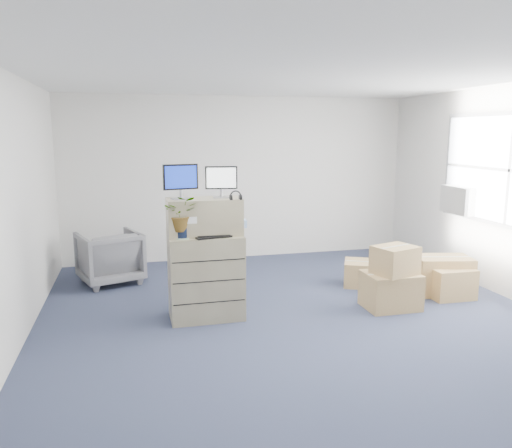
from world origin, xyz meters
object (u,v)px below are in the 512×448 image
object	(u,v)px
filing_cabinet_lower	(206,277)
potted_plant	(181,219)
monitor_left	(181,180)
office_chair	(110,255)
water_bottle	(213,223)
monitor_right	(221,180)
keyboard	(213,237)

from	to	relation	value
filing_cabinet_lower	potted_plant	world-z (taller)	potted_plant
monitor_left	office_chair	distance (m)	2.29
water_bottle	potted_plant	bearing A→B (deg)	-159.28
monitor_right	potted_plant	size ratio (longest dim) A/B	0.85
monitor_left	keyboard	bearing A→B (deg)	-38.02
water_bottle	keyboard	bearing A→B (deg)	-101.87
potted_plant	office_chair	bearing A→B (deg)	115.69
filing_cabinet_lower	monitor_right	world-z (taller)	monitor_right
potted_plant	office_chair	world-z (taller)	potted_plant
filing_cabinet_lower	monitor_right	distance (m)	1.16
filing_cabinet_lower	potted_plant	bearing A→B (deg)	-160.39
monitor_left	keyboard	xyz separation A→B (m)	(0.33, -0.17, -0.64)
filing_cabinet_lower	water_bottle	bearing A→B (deg)	23.22
monitor_left	office_chair	xyz separation A→B (m)	(-0.90, 1.71, -1.23)
monitor_left	potted_plant	world-z (taller)	monitor_left
keyboard	potted_plant	xyz separation A→B (m)	(-0.35, 0.04, 0.22)
water_bottle	monitor_left	bearing A→B (deg)	-177.34
keyboard	potted_plant	distance (m)	0.41
filing_cabinet_lower	keyboard	world-z (taller)	keyboard
keyboard	office_chair	distance (m)	2.32
monitor_left	keyboard	world-z (taller)	monitor_left
monitor_left	potted_plant	distance (m)	0.45
monitor_left	water_bottle	distance (m)	0.64
filing_cabinet_lower	keyboard	xyz separation A→B (m)	(0.07, -0.14, 0.51)
keyboard	monitor_left	bearing A→B (deg)	140.81
monitor_right	water_bottle	distance (m)	0.51
keyboard	water_bottle	xyz separation A→B (m)	(0.04, 0.18, 0.12)
filing_cabinet_lower	office_chair	bearing A→B (deg)	123.72
monitor_right	potted_plant	xyz separation A→B (m)	(-0.49, -0.16, -0.41)
keyboard	potted_plant	world-z (taller)	potted_plant
monitor_left	keyboard	size ratio (longest dim) A/B	0.97
office_chair	monitor_right	bearing A→B (deg)	110.03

